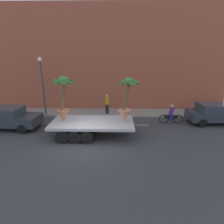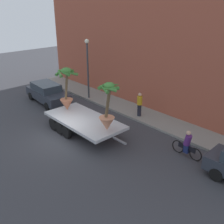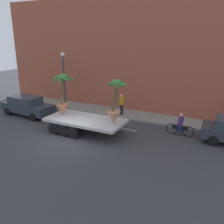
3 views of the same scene
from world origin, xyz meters
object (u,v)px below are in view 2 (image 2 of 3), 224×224
object	(u,v)px
potted_palm_middle	(67,90)
trailing_car	(47,93)
street_lamp	(88,61)
pedestrian_near_gate	(140,104)
cyclist	(187,145)
flatbed_trailer	(82,121)
potted_palm_rear	(108,111)

from	to	relation	value
potted_palm_middle	trailing_car	size ratio (longest dim) A/B	0.62
potted_palm_middle	trailing_car	world-z (taller)	potted_palm_middle
potted_palm_middle	street_lamp	size ratio (longest dim) A/B	0.61
potted_palm_middle	pedestrian_near_gate	size ratio (longest dim) A/B	1.71
potted_palm_middle	cyclist	size ratio (longest dim) A/B	1.59
trailing_car	street_lamp	xyz separation A→B (m)	(1.70, 2.91, 2.40)
cyclist	pedestrian_near_gate	distance (m)	5.45
flatbed_trailer	trailing_car	xyz separation A→B (m)	(-6.12, 1.07, 0.06)
potted_palm_rear	trailing_car	distance (m)	8.71
cyclist	trailing_car	distance (m)	12.28
street_lamp	potted_palm_middle	bearing A→B (deg)	-54.26
pedestrian_near_gate	street_lamp	distance (m)	5.84
flatbed_trailer	potted_palm_rear	world-z (taller)	potted_palm_rear
pedestrian_near_gate	trailing_car	bearing A→B (deg)	-155.62
potted_palm_rear	pedestrian_near_gate	bearing A→B (deg)	108.57
street_lamp	pedestrian_near_gate	bearing A→B (deg)	3.25
cyclist	pedestrian_near_gate	size ratio (longest dim) A/B	1.08
potted_palm_rear	flatbed_trailer	bearing A→B (deg)	-179.37
flatbed_trailer	cyclist	world-z (taller)	cyclist
cyclist	street_lamp	world-z (taller)	street_lamp
flatbed_trailer	trailing_car	distance (m)	6.22
pedestrian_near_gate	cyclist	bearing A→B (deg)	-20.32
potted_palm_middle	street_lamp	bearing A→B (deg)	125.74
flatbed_trailer	cyclist	size ratio (longest dim) A/B	3.45
potted_palm_middle	trailing_car	xyz separation A→B (m)	(-4.55, 1.05, -1.57)
cyclist	trailing_car	bearing A→B (deg)	-173.78
flatbed_trailer	street_lamp	distance (m)	6.45
trailing_car	pedestrian_near_gate	distance (m)	7.80
trailing_car	street_lamp	size ratio (longest dim) A/B	0.97
flatbed_trailer	potted_palm_middle	size ratio (longest dim) A/B	2.17
potted_palm_middle	cyclist	bearing A→B (deg)	17.24
flatbed_trailer	pedestrian_near_gate	bearing A→B (deg)	77.11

